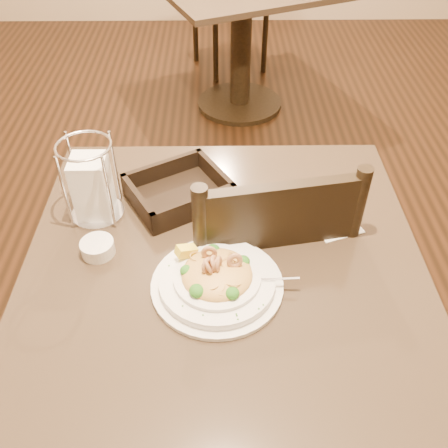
{
  "coord_description": "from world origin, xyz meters",
  "views": [
    {
      "loc": [
        -0.01,
        -0.79,
        1.56
      ],
      "look_at": [
        0.0,
        0.02,
        0.82
      ],
      "focal_mm": 40.0,
      "sensor_mm": 36.0,
      "label": 1
    }
  ],
  "objects_px": {
    "dining_chair_near": "(260,272)",
    "drink_glass": "(338,205)",
    "napkin_caddy": "(92,186)",
    "butter_ramekin": "(98,248)",
    "background_table": "(241,24)",
    "pasta_bowl": "(217,278)",
    "side_plate": "(277,215)",
    "main_table": "(224,319)",
    "bread_basket": "(178,193)"
  },
  "relations": [
    {
      "from": "main_table",
      "to": "dining_chair_near",
      "type": "xyz_separation_m",
      "value": [
        0.1,
        0.17,
        -0.01
      ]
    },
    {
      "from": "dining_chair_near",
      "to": "side_plate",
      "type": "relative_size",
      "value": 6.34
    },
    {
      "from": "drink_glass",
      "to": "side_plate",
      "type": "xyz_separation_m",
      "value": [
        -0.14,
        0.03,
        -0.05
      ]
    },
    {
      "from": "napkin_caddy",
      "to": "side_plate",
      "type": "relative_size",
      "value": 1.4
    },
    {
      "from": "drink_glass",
      "to": "background_table",
      "type": "bearing_deg",
      "value": 94.36
    },
    {
      "from": "drink_glass",
      "to": "butter_ramekin",
      "type": "height_order",
      "value": "drink_glass"
    },
    {
      "from": "background_table",
      "to": "drink_glass",
      "type": "height_order",
      "value": "drink_glass"
    },
    {
      "from": "bread_basket",
      "to": "butter_ramekin",
      "type": "distance_m",
      "value": 0.26
    },
    {
      "from": "background_table",
      "to": "butter_ramekin",
      "type": "relative_size",
      "value": 15.55
    },
    {
      "from": "drink_glass",
      "to": "napkin_caddy",
      "type": "bearing_deg",
      "value": 175.44
    },
    {
      "from": "drink_glass",
      "to": "main_table",
      "type": "bearing_deg",
      "value": -158.84
    },
    {
      "from": "background_table",
      "to": "side_plate",
      "type": "bearing_deg",
      "value": -89.71
    },
    {
      "from": "dining_chair_near",
      "to": "main_table",
      "type": "bearing_deg",
      "value": 48.72
    },
    {
      "from": "napkin_caddy",
      "to": "main_table",
      "type": "bearing_deg",
      "value": -25.89
    },
    {
      "from": "napkin_caddy",
      "to": "butter_ramekin",
      "type": "relative_size",
      "value": 2.69
    },
    {
      "from": "dining_chair_near",
      "to": "butter_ramekin",
      "type": "distance_m",
      "value": 0.5
    },
    {
      "from": "main_table",
      "to": "napkin_caddy",
      "type": "bearing_deg",
      "value": 154.11
    },
    {
      "from": "dining_chair_near",
      "to": "drink_glass",
      "type": "distance_m",
      "value": 0.35
    },
    {
      "from": "background_table",
      "to": "butter_ramekin",
      "type": "distance_m",
      "value": 2.08
    },
    {
      "from": "background_table",
      "to": "napkin_caddy",
      "type": "bearing_deg",
      "value": -102.94
    },
    {
      "from": "main_table",
      "to": "side_plate",
      "type": "bearing_deg",
      "value": 45.81
    },
    {
      "from": "main_table",
      "to": "butter_ramekin",
      "type": "relative_size",
      "value": 11.82
    },
    {
      "from": "main_table",
      "to": "pasta_bowl",
      "type": "height_order",
      "value": "pasta_bowl"
    },
    {
      "from": "side_plate",
      "to": "butter_ramekin",
      "type": "bearing_deg",
      "value": -163.69
    },
    {
      "from": "napkin_caddy",
      "to": "butter_ramekin",
      "type": "xyz_separation_m",
      "value": [
        0.02,
        -0.14,
        -0.07
      ]
    },
    {
      "from": "background_table",
      "to": "dining_chair_near",
      "type": "relative_size",
      "value": 1.27
    },
    {
      "from": "napkin_caddy",
      "to": "butter_ramekin",
      "type": "bearing_deg",
      "value": -79.79
    },
    {
      "from": "pasta_bowl",
      "to": "bread_basket",
      "type": "distance_m",
      "value": 0.31
    },
    {
      "from": "bread_basket",
      "to": "napkin_caddy",
      "type": "bearing_deg",
      "value": -164.9
    },
    {
      "from": "main_table",
      "to": "bread_basket",
      "type": "relative_size",
      "value": 3.06
    },
    {
      "from": "napkin_caddy",
      "to": "background_table",
      "type": "bearing_deg",
      "value": 77.06
    },
    {
      "from": "bread_basket",
      "to": "napkin_caddy",
      "type": "xyz_separation_m",
      "value": [
        -0.2,
        -0.05,
        0.07
      ]
    },
    {
      "from": "drink_glass",
      "to": "bread_basket",
      "type": "distance_m",
      "value": 0.4
    },
    {
      "from": "napkin_caddy",
      "to": "butter_ramekin",
      "type": "height_order",
      "value": "napkin_caddy"
    },
    {
      "from": "pasta_bowl",
      "to": "drink_glass",
      "type": "height_order",
      "value": "drink_glass"
    },
    {
      "from": "main_table",
      "to": "dining_chair_near",
      "type": "height_order",
      "value": "dining_chair_near"
    },
    {
      "from": "main_table",
      "to": "bread_basket",
      "type": "bearing_deg",
      "value": 119.05
    },
    {
      "from": "main_table",
      "to": "drink_glass",
      "type": "bearing_deg",
      "value": 21.16
    },
    {
      "from": "main_table",
      "to": "drink_glass",
      "type": "distance_m",
      "value": 0.41
    },
    {
      "from": "main_table",
      "to": "background_table",
      "type": "distance_m",
      "value": 2.04
    },
    {
      "from": "main_table",
      "to": "side_plate",
      "type": "xyz_separation_m",
      "value": [
        0.13,
        0.14,
        0.24
      ]
    },
    {
      "from": "background_table",
      "to": "drink_glass",
      "type": "bearing_deg",
      "value": -85.64
    },
    {
      "from": "side_plate",
      "to": "butter_ramekin",
      "type": "height_order",
      "value": "butter_ramekin"
    },
    {
      "from": "pasta_bowl",
      "to": "napkin_caddy",
      "type": "xyz_separation_m",
      "value": [
        -0.29,
        0.24,
        0.06
      ]
    },
    {
      "from": "main_table",
      "to": "napkin_caddy",
      "type": "xyz_separation_m",
      "value": [
        -0.31,
        0.15,
        0.32
      ]
    },
    {
      "from": "dining_chair_near",
      "to": "drink_glass",
      "type": "height_order",
      "value": "dining_chair_near"
    },
    {
      "from": "drink_glass",
      "to": "butter_ramekin",
      "type": "relative_size",
      "value": 1.77
    },
    {
      "from": "background_table",
      "to": "pasta_bowl",
      "type": "relative_size",
      "value": 3.79
    },
    {
      "from": "main_table",
      "to": "drink_glass",
      "type": "xyz_separation_m",
      "value": [
        0.27,
        0.1,
        0.29
      ]
    },
    {
      "from": "butter_ramekin",
      "to": "main_table",
      "type": "bearing_deg",
      "value": -2.73
    }
  ]
}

